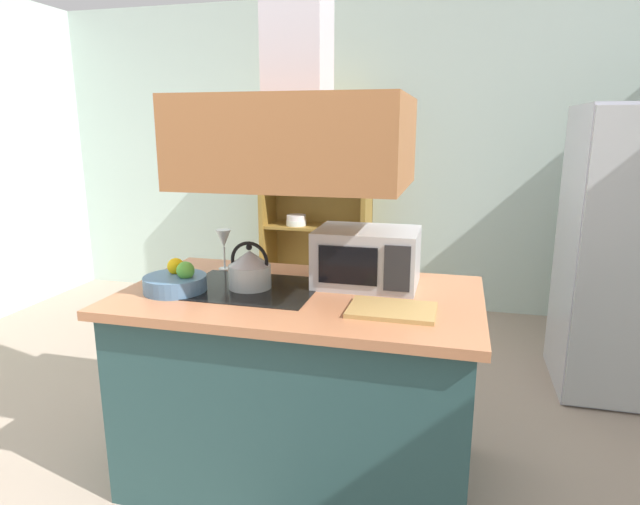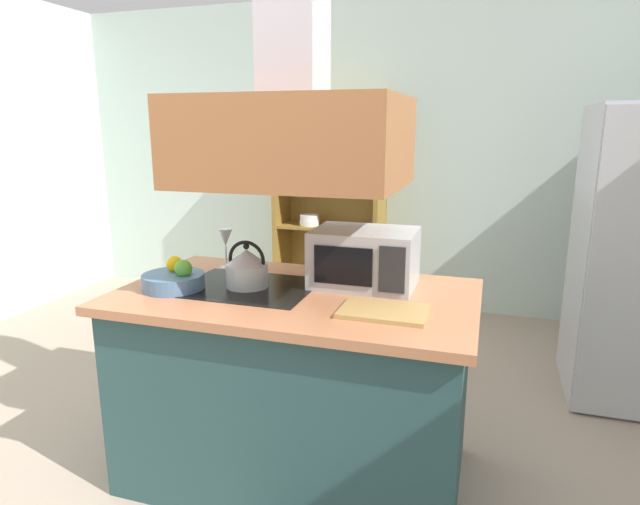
{
  "view_description": "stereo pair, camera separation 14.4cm",
  "coord_description": "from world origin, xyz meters",
  "px_view_note": "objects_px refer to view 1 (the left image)",
  "views": [
    {
      "loc": [
        0.82,
        -1.83,
        1.61
      ],
      "look_at": [
        0.17,
        0.68,
        1.0
      ],
      "focal_mm": 30.0,
      "sensor_mm": 36.0,
      "label": 1
    },
    {
      "loc": [
        0.96,
        -1.79,
        1.61
      ],
      "look_at": [
        0.17,
        0.68,
        1.0
      ],
      "focal_mm": 30.0,
      "sensor_mm": 36.0,
      "label": 2
    }
  ],
  "objects_px": {
    "kettle": "(250,269)",
    "dish_cabinet": "(317,217)",
    "cutting_board": "(392,310)",
    "microwave": "(367,257)",
    "wine_glass_on_counter": "(224,240)",
    "fruit_bowl": "(176,281)"
  },
  "relations": [
    {
      "from": "kettle",
      "to": "dish_cabinet",
      "type": "bearing_deg",
      "value": 97.77
    },
    {
      "from": "cutting_board",
      "to": "microwave",
      "type": "relative_size",
      "value": 0.74
    },
    {
      "from": "microwave",
      "to": "wine_glass_on_counter",
      "type": "bearing_deg",
      "value": 173.56
    },
    {
      "from": "kettle",
      "to": "microwave",
      "type": "xyz_separation_m",
      "value": [
        0.5,
        0.19,
        0.04
      ]
    },
    {
      "from": "kettle",
      "to": "wine_glass_on_counter",
      "type": "bearing_deg",
      "value": 132.02
    },
    {
      "from": "dish_cabinet",
      "to": "fruit_bowl",
      "type": "xyz_separation_m",
      "value": [
        0.03,
        -2.57,
        0.13
      ]
    },
    {
      "from": "cutting_board",
      "to": "wine_glass_on_counter",
      "type": "bearing_deg",
      "value": 154.44
    },
    {
      "from": "dish_cabinet",
      "to": "fruit_bowl",
      "type": "distance_m",
      "value": 2.58
    },
    {
      "from": "wine_glass_on_counter",
      "to": "fruit_bowl",
      "type": "height_order",
      "value": "wine_glass_on_counter"
    },
    {
      "from": "cutting_board",
      "to": "wine_glass_on_counter",
      "type": "height_order",
      "value": "wine_glass_on_counter"
    },
    {
      "from": "dish_cabinet",
      "to": "wine_glass_on_counter",
      "type": "relative_size",
      "value": 8.94
    },
    {
      "from": "cutting_board",
      "to": "wine_glass_on_counter",
      "type": "distance_m",
      "value": 1.02
    },
    {
      "from": "wine_glass_on_counter",
      "to": "dish_cabinet",
      "type": "bearing_deg",
      "value": 92.26
    },
    {
      "from": "dish_cabinet",
      "to": "kettle",
      "type": "relative_size",
      "value": 8.62
    },
    {
      "from": "wine_glass_on_counter",
      "to": "fruit_bowl",
      "type": "bearing_deg",
      "value": -97.45
    },
    {
      "from": "wine_glass_on_counter",
      "to": "kettle",
      "type": "bearing_deg",
      "value": -47.98
    },
    {
      "from": "cutting_board",
      "to": "fruit_bowl",
      "type": "bearing_deg",
      "value": 177.82
    },
    {
      "from": "dish_cabinet",
      "to": "wine_glass_on_counter",
      "type": "height_order",
      "value": "dish_cabinet"
    },
    {
      "from": "kettle",
      "to": "cutting_board",
      "type": "xyz_separation_m",
      "value": [
        0.66,
        -0.16,
        -0.08
      ]
    },
    {
      "from": "kettle",
      "to": "cutting_board",
      "type": "relative_size",
      "value": 0.63
    },
    {
      "from": "dish_cabinet",
      "to": "microwave",
      "type": "bearing_deg",
      "value": -69.73
    },
    {
      "from": "dish_cabinet",
      "to": "wine_glass_on_counter",
      "type": "distance_m",
      "value": 2.19
    }
  ]
}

